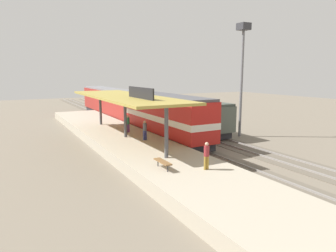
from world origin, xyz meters
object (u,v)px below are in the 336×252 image
platform_bench (163,162)px  freight_car (192,115)px  person_boarding (128,123)px  light_mast (243,56)px  person_waiting (207,154)px  locomotive (165,116)px  person_walking (145,129)px  passenger_carriage_single (110,102)px

platform_bench → freight_car: size_ratio=0.14×
freight_car → person_boarding: 8.30m
light_mast → person_waiting: 16.66m
person_waiting → light_mast: bearing=41.4°
light_mast → locomotive: bearing=163.3°
freight_car → person_boarding: (-8.22, -1.14, -0.12)m
person_walking → freight_car: bearing=32.1°
locomotive → passenger_carriage_single: size_ratio=0.72×
passenger_carriage_single → freight_car: bearing=-73.8°
passenger_carriage_single → freight_car: passenger_carriage_single is taller
light_mast → person_walking: bearing=-176.9°
person_waiting → person_boarding: (0.08, 13.48, 0.00)m
passenger_carriage_single → person_boarding: 17.37m
light_mast → person_boarding: bearing=163.6°
locomotive → person_waiting: (-3.70, -12.46, -0.56)m
locomotive → freight_car: locomotive is taller
passenger_carriage_single → platform_bench: bearing=-101.6°
freight_car → platform_bench: bearing=-128.6°
platform_bench → light_mast: bearing=32.4°
platform_bench → locomotive: locomotive is taller
locomotive → passenger_carriage_single: locomotive is taller
freight_car → person_waiting: size_ratio=7.02×
person_boarding → passenger_carriage_single: bearing=78.0°
platform_bench → person_walking: size_ratio=0.99×
freight_car → person_waiting: 16.82m
person_boarding → person_waiting: bearing=-90.3°
locomotive → passenger_carriage_single: (0.00, 18.00, -0.10)m
locomotive → person_waiting: size_ratio=8.44×
passenger_carriage_single → light_mast: bearing=-69.0°
person_waiting → person_walking: (0.15, 9.51, 0.00)m
platform_bench → person_boarding: person_boarding is taller
platform_bench → passenger_carriage_single: passenger_carriage_single is taller
person_walking → locomotive: bearing=39.7°
locomotive → person_waiting: 13.01m
freight_car → person_waiting: (-8.30, -14.63, -0.12)m
locomotive → person_waiting: locomotive is taller
freight_car → light_mast: light_mast is taller
light_mast → person_walking: size_ratio=6.84×
locomotive → light_mast: light_mast is taller
platform_bench → person_waiting: (2.30, -1.36, 0.51)m
passenger_carriage_single → person_boarding: bearing=-102.0°
passenger_carriage_single → light_mast: (7.80, -20.34, 6.08)m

